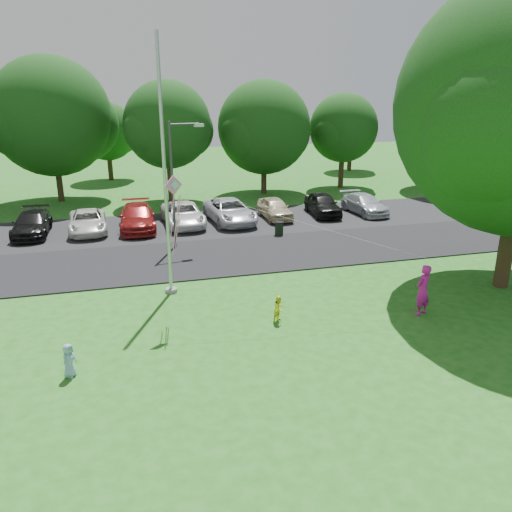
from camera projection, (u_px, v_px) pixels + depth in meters
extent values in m
plane|color=#20651A|center=(290.00, 336.00, 17.02)|extent=(120.00, 120.00, 0.00)
cube|color=black|center=(232.00, 255.00, 25.25)|extent=(60.00, 6.00, 0.06)
cube|color=black|center=(210.00, 224.00, 31.20)|extent=(42.00, 7.00, 0.06)
cylinder|color=#B7BABF|center=(164.00, 171.00, 19.15)|extent=(0.14, 0.14, 10.00)
cylinder|color=gray|center=(171.00, 290.00, 20.70)|extent=(0.50, 0.50, 0.16)
cylinder|color=#3F3F44|center=(173.00, 187.00, 25.59)|extent=(0.13, 0.13, 6.52)
cylinder|color=#3F3F44|center=(184.00, 124.00, 24.91)|extent=(1.52, 0.33, 0.09)
cube|color=silver|center=(199.00, 125.00, 25.23)|extent=(0.52, 0.31, 0.15)
cylinder|color=black|center=(279.00, 229.00, 28.66)|extent=(0.48, 0.48, 0.77)
cylinder|color=black|center=(279.00, 222.00, 28.53)|extent=(0.52, 0.52, 0.04)
cylinder|color=#332316|center=(507.00, 243.00, 20.76)|extent=(0.62, 0.62, 3.86)
sphere|color=#0F370F|center=(507.00, 122.00, 17.53)|extent=(6.09, 6.09, 6.09)
sphere|color=#0F370F|center=(494.00, 135.00, 17.85)|extent=(5.28, 5.28, 5.28)
cylinder|color=#332316|center=(59.00, 180.00, 37.23)|extent=(0.44, 0.44, 3.19)
sphere|color=#0F370F|center=(51.00, 117.00, 35.78)|extent=(8.50, 8.50, 8.50)
sphere|color=#0F370F|center=(81.00, 125.00, 37.24)|extent=(5.53, 5.53, 5.53)
sphere|color=#0F370F|center=(24.00, 124.00, 34.52)|extent=(5.10, 5.10, 5.10)
cylinder|color=#332316|center=(170.00, 179.00, 37.05)|extent=(0.44, 0.44, 3.43)
sphere|color=#0F370F|center=(167.00, 125.00, 35.82)|extent=(6.27, 6.27, 6.27)
sphere|color=#0F370F|center=(186.00, 130.00, 36.89)|extent=(4.07, 4.07, 4.07)
sphere|color=#0F370F|center=(151.00, 130.00, 34.89)|extent=(3.76, 3.76, 3.76)
cylinder|color=#332316|center=(264.00, 177.00, 40.23)|extent=(0.44, 0.44, 2.66)
sphere|color=#0F370F|center=(264.00, 128.00, 39.01)|extent=(7.27, 7.27, 7.27)
sphere|color=#0F370F|center=(281.00, 133.00, 40.25)|extent=(4.72, 4.72, 4.72)
sphere|color=#0F370F|center=(249.00, 134.00, 37.93)|extent=(4.36, 4.36, 4.36)
cylinder|color=#332316|center=(341.00, 170.00, 42.60)|extent=(0.44, 0.44, 3.02)
sphere|color=#0F370F|center=(343.00, 128.00, 41.50)|extent=(5.67, 5.67, 5.67)
sphere|color=#0F370F|center=(354.00, 132.00, 42.47)|extent=(3.68, 3.68, 3.68)
sphere|color=#0F370F|center=(334.00, 132.00, 40.66)|extent=(3.40, 3.40, 3.40)
cylinder|color=#332316|center=(450.00, 168.00, 42.31)|extent=(0.44, 0.44, 3.42)
sphere|color=#0F370F|center=(457.00, 109.00, 40.81)|extent=(8.77, 8.77, 8.77)
sphere|color=#0F370F|center=(470.00, 117.00, 42.31)|extent=(5.70, 5.70, 5.70)
sphere|color=#0F370F|center=(446.00, 116.00, 39.50)|extent=(5.26, 5.26, 5.26)
cylinder|color=#332316|center=(507.00, 162.00, 47.70)|extent=(0.44, 0.44, 2.92)
sphere|color=#0F370F|center=(507.00, 124.00, 45.37)|extent=(4.34, 4.34, 4.34)
cylinder|color=#332316|center=(501.00, 151.00, 58.13)|extent=(0.44, 0.44, 2.60)
sphere|color=#0F370F|center=(505.00, 123.00, 57.14)|extent=(5.20, 5.20, 5.20)
sphere|color=#0F370F|center=(510.00, 126.00, 58.03)|extent=(3.38, 3.38, 3.38)
sphere|color=#0F370F|center=(502.00, 126.00, 56.37)|extent=(3.12, 3.12, 3.12)
cylinder|color=#332316|center=(110.00, 166.00, 46.24)|extent=(0.44, 0.44, 2.60)
sphere|color=#0F370F|center=(107.00, 131.00, 45.26)|extent=(5.20, 5.20, 5.20)
sphere|color=#0F370F|center=(121.00, 135.00, 46.15)|extent=(3.38, 3.38, 3.38)
sphere|color=#0F370F|center=(95.00, 135.00, 44.48)|extent=(3.12, 3.12, 3.12)
cylinder|color=#332316|center=(350.00, 158.00, 51.77)|extent=(0.44, 0.44, 2.60)
sphere|color=#0F370F|center=(351.00, 127.00, 50.78)|extent=(5.20, 5.20, 5.20)
sphere|color=#0F370F|center=(359.00, 130.00, 51.67)|extent=(3.38, 3.38, 3.38)
sphere|color=#0F370F|center=(345.00, 130.00, 50.01)|extent=(3.12, 3.12, 3.12)
imported|color=black|center=(32.00, 224.00, 28.50)|extent=(1.88, 4.59, 1.33)
imported|color=silver|center=(88.00, 221.00, 29.11)|extent=(2.31, 4.62, 1.26)
imported|color=maroon|center=(137.00, 217.00, 29.67)|extent=(2.12, 5.03, 1.45)
imported|color=silver|center=(183.00, 214.00, 30.60)|extent=(2.42, 4.98, 1.37)
imported|color=silver|center=(230.00, 211.00, 31.27)|extent=(2.87, 5.37, 1.44)
imported|color=#C6B793|center=(275.00, 208.00, 32.24)|extent=(1.59, 3.91, 1.33)
imported|color=black|center=(323.00, 204.00, 33.14)|extent=(2.11, 4.39, 1.45)
imported|color=#B2B7BF|center=(365.00, 204.00, 33.56)|extent=(2.07, 4.47, 1.27)
imported|color=#C91A97|center=(423.00, 290.00, 18.36)|extent=(0.84, 0.72, 1.95)
imported|color=yellow|center=(279.00, 309.00, 17.94)|extent=(0.61, 0.58, 1.00)
imported|color=#87A8CF|center=(69.00, 360.00, 14.46)|extent=(0.55, 0.60, 1.04)
cube|color=pink|center=(173.00, 185.00, 17.00)|extent=(0.63, 0.31, 0.67)
cube|color=#8CC6E5|center=(175.00, 185.00, 16.98)|extent=(0.31, 0.16, 0.32)
cylinder|color=white|center=(303.00, 223.00, 17.49)|extent=(8.70, 2.25, 2.69)
cylinder|color=pink|center=(172.00, 218.00, 17.34)|extent=(0.22, 0.28, 1.78)
cylinder|color=pink|center=(178.00, 221.00, 17.48)|extent=(0.24, 0.46, 2.04)
cylinder|color=pink|center=(176.00, 226.00, 17.38)|extent=(0.27, 0.68, 2.27)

